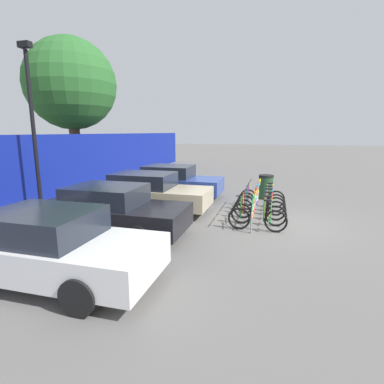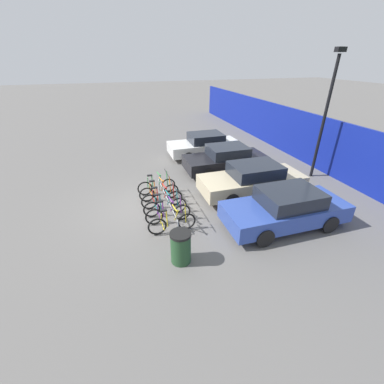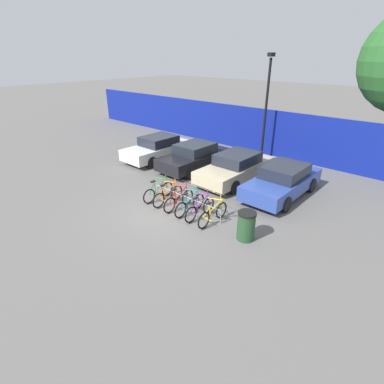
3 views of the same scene
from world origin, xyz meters
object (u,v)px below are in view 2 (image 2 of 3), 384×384
(car_white, at_px, (204,145))
(bike_rack, at_px, (167,199))
(trash_bin, at_px, (181,247))
(car_beige, at_px, (252,180))
(bicycle_green, at_px, (157,186))
(car_blue, at_px, (286,208))
(bicycle_red, at_px, (162,199))
(bicycle_yellow, at_px, (172,223))
(lamp_post, at_px, (326,111))
(car_black, at_px, (226,159))
(bicycle_orange, at_px, (159,192))
(bicycle_purple, at_px, (168,213))
(bicycle_teal, at_px, (165,206))

(car_white, bearing_deg, bike_rack, -32.46)
(trash_bin, bearing_deg, car_beige, 128.19)
(bicycle_green, distance_m, car_blue, 5.48)
(bicycle_red, bearing_deg, bicycle_yellow, -3.31)
(bicycle_yellow, distance_m, car_beige, 4.42)
(lamp_post, relative_size, trash_bin, 5.67)
(car_blue, bearing_deg, car_black, -179.64)
(bicycle_orange, bearing_deg, bicycle_yellow, -1.68)
(car_white, height_order, car_blue, same)
(bike_rack, relative_size, car_beige, 0.77)
(bike_rack, relative_size, car_blue, 0.80)
(bike_rack, relative_size, bicycle_yellow, 2.07)
(bicycle_purple, bearing_deg, bicycle_teal, 177.12)
(car_black, bearing_deg, bicycle_yellow, -41.73)
(bicycle_teal, height_order, bicycle_yellow, same)
(bike_rack, distance_m, trash_bin, 3.00)
(bicycle_yellow, bearing_deg, car_white, 148.69)
(car_black, height_order, trash_bin, car_black)
(bike_rack, xyz_separation_m, bicycle_teal, (0.34, -0.15, -0.11))
(bicycle_teal, relative_size, car_black, 0.40)
(car_black, relative_size, car_beige, 0.93)
(bicycle_green, bearing_deg, car_white, 139.24)
(car_blue, height_order, lamp_post, lamp_post)
(bicycle_purple, bearing_deg, bicycle_red, 177.12)
(bicycle_orange, bearing_deg, lamp_post, 89.49)
(bicycle_yellow, bearing_deg, car_black, 134.54)
(bicycle_purple, xyz_separation_m, trash_bin, (2.13, -0.09, 0.14))
(bicycle_teal, xyz_separation_m, bicycle_yellow, (1.16, 0.00, 0.00))
(bicycle_teal, bearing_deg, bicycle_orange, -179.52)
(bicycle_red, distance_m, lamp_post, 8.52)
(bicycle_purple, bearing_deg, bicycle_green, 177.12)
(lamp_post, bearing_deg, car_black, -114.75)
(bicycle_red, bearing_deg, car_white, 141.85)
(bicycle_red, distance_m, trash_bin, 3.26)
(bicycle_green, relative_size, bicycle_yellow, 1.00)
(bike_rack, relative_size, bicycle_red, 2.07)
(car_beige, relative_size, trash_bin, 4.44)
(bicycle_orange, bearing_deg, car_white, 139.98)
(bike_rack, bearing_deg, bicycle_teal, -23.78)
(trash_bin, bearing_deg, lamp_post, 116.75)
(bicycle_orange, height_order, bicycle_purple, same)
(bicycle_purple, relative_size, car_blue, 0.39)
(car_blue, bearing_deg, trash_bin, -79.75)
(bicycle_green, xyz_separation_m, bicycle_purple, (2.37, 0.00, 0.00))
(bike_rack, distance_m, lamp_post, 8.38)
(car_black, distance_m, lamp_post, 5.13)
(bicycle_green, xyz_separation_m, bicycle_yellow, (3.00, 0.00, 0.00))
(car_beige, bearing_deg, bicycle_yellow, -66.53)
(bike_rack, bearing_deg, bicycle_green, -174.34)
(bicycle_teal, bearing_deg, bike_rack, 156.70)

